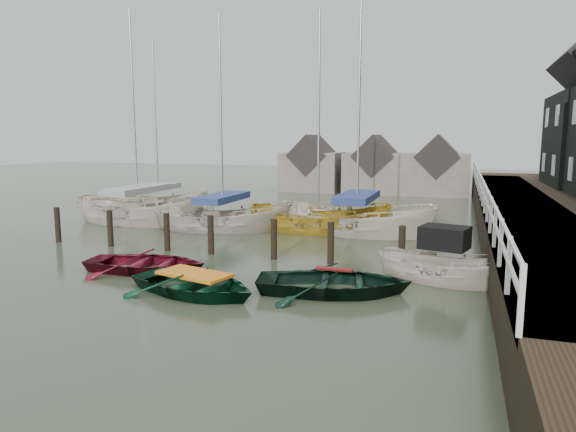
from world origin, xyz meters
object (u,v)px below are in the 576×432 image
(rowboat_red, at_px, (147,271))
(motorboat, at_px, (442,278))
(sailboat_b, at_px, (223,228))
(rowboat_dkgreen, at_px, (334,293))
(sailboat_a, at_px, (139,222))
(sailboat_d, at_px, (357,232))
(rowboat_green, at_px, (195,294))
(sailboat_c, at_px, (318,231))
(sailboat_e, at_px, (159,209))

(rowboat_red, relative_size, motorboat, 0.91)
(sailboat_b, bearing_deg, rowboat_dkgreen, -151.28)
(sailboat_a, relative_size, sailboat_d, 0.94)
(rowboat_green, height_order, sailboat_b, sailboat_b)
(sailboat_c, bearing_deg, rowboat_red, 159.43)
(rowboat_red, xyz_separation_m, rowboat_green, (2.58, -1.60, 0.00))
(rowboat_green, relative_size, rowboat_dkgreen, 0.92)
(rowboat_dkgreen, relative_size, motorboat, 0.99)
(motorboat, bearing_deg, sailboat_a, 81.83)
(sailboat_d, bearing_deg, sailboat_a, 103.24)
(motorboat, height_order, sailboat_e, sailboat_e)
(sailboat_a, bearing_deg, sailboat_d, -82.03)
(sailboat_a, xyz_separation_m, sailboat_d, (10.70, 0.64, 0.00))
(sailboat_a, bearing_deg, rowboat_green, -134.07)
(sailboat_a, bearing_deg, rowboat_red, -139.26)
(sailboat_b, relative_size, sailboat_c, 0.99)
(rowboat_green, bearing_deg, sailboat_d, 1.00)
(sailboat_a, distance_m, sailboat_c, 8.98)
(sailboat_d, distance_m, sailboat_e, 12.74)
(rowboat_dkgreen, relative_size, sailboat_b, 0.39)
(rowboat_red, distance_m, motorboat, 8.99)
(rowboat_green, xyz_separation_m, sailboat_a, (-8.31, 9.44, 0.06))
(rowboat_green, distance_m, sailboat_d, 10.35)
(rowboat_green, relative_size, sailboat_a, 0.33)
(sailboat_b, bearing_deg, motorboat, -133.93)
(rowboat_dkgreen, height_order, motorboat, motorboat)
(sailboat_c, xyz_separation_m, sailboat_e, (-10.49, 3.57, 0.06))
(rowboat_red, distance_m, rowboat_green, 3.04)
(rowboat_red, distance_m, rowboat_dkgreen, 6.11)
(sailboat_b, relative_size, sailboat_e, 1.00)
(sailboat_d, bearing_deg, sailboat_c, 100.82)
(sailboat_c, height_order, sailboat_d, sailboat_d)
(sailboat_a, distance_m, sailboat_b, 4.78)
(sailboat_b, bearing_deg, sailboat_e, 40.53)
(rowboat_dkgreen, height_order, sailboat_d, sailboat_d)
(motorboat, relative_size, sailboat_d, 0.34)
(rowboat_red, xyz_separation_m, sailboat_a, (-5.73, 7.83, 0.06))
(sailboat_c, bearing_deg, motorboat, -139.93)
(rowboat_green, xyz_separation_m, motorboat, (6.24, 3.31, 0.11))
(sailboat_e, bearing_deg, sailboat_a, -178.36)
(rowboat_red, distance_m, sailboat_a, 9.70)
(motorboat, distance_m, sailboat_a, 15.79)
(rowboat_green, bearing_deg, rowboat_dkgreen, -55.83)
(sailboat_c, distance_m, sailboat_e, 11.08)
(sailboat_d, bearing_deg, sailboat_e, 83.72)
(sailboat_c, bearing_deg, sailboat_a, 94.26)
(sailboat_c, height_order, sailboat_e, sailboat_e)
(rowboat_dkgreen, height_order, sailboat_c, sailboat_c)
(sailboat_d, height_order, sailboat_e, sailboat_d)
(motorboat, height_order, sailboat_d, sailboat_d)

